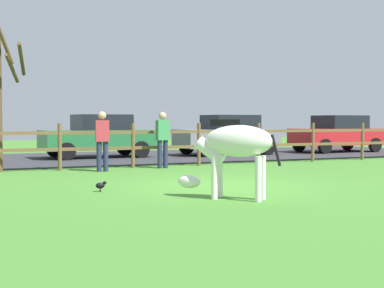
{
  "coord_description": "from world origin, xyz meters",
  "views": [
    {
      "loc": [
        -5.39,
        -10.66,
        1.39
      ],
      "look_at": [
        -0.27,
        0.97,
        0.86
      ],
      "focal_mm": 52.32,
      "sensor_mm": 36.0,
      "label": 1
    }
  ],
  "objects_px": {
    "parked_car_grey": "(228,134)",
    "parked_car_red": "(338,133)",
    "visitor_left_of_tree": "(102,138)",
    "zebra": "(234,147)",
    "parked_car_green": "(99,136)",
    "crow_on_grass": "(101,185)",
    "visitor_right_of_tree": "(163,137)"
  },
  "relations": [
    {
      "from": "parked_car_grey",
      "to": "parked_car_red",
      "type": "relative_size",
      "value": 1.0
    },
    {
      "from": "parked_car_grey",
      "to": "visitor_left_of_tree",
      "type": "relative_size",
      "value": 2.48
    },
    {
      "from": "zebra",
      "to": "parked_car_red",
      "type": "bearing_deg",
      "value": 44.89
    },
    {
      "from": "zebra",
      "to": "parked_car_green",
      "type": "distance_m",
      "value": 11.2
    },
    {
      "from": "crow_on_grass",
      "to": "parked_car_grey",
      "type": "xyz_separation_m",
      "value": [
        7.38,
        8.85,
        0.72
      ]
    },
    {
      "from": "visitor_left_of_tree",
      "to": "crow_on_grass",
      "type": "bearing_deg",
      "value": -105.09
    },
    {
      "from": "visitor_left_of_tree",
      "to": "parked_car_red",
      "type": "bearing_deg",
      "value": 21.33
    },
    {
      "from": "parked_car_green",
      "to": "parked_car_red",
      "type": "height_order",
      "value": "same"
    },
    {
      "from": "crow_on_grass",
      "to": "parked_car_red",
      "type": "xyz_separation_m",
      "value": [
        12.61,
        8.7,
        0.72
      ]
    },
    {
      "from": "parked_car_green",
      "to": "visitor_left_of_tree",
      "type": "distance_m",
      "value": 5.13
    },
    {
      "from": "parked_car_green",
      "to": "zebra",
      "type": "bearing_deg",
      "value": -92.16
    },
    {
      "from": "parked_car_green",
      "to": "visitor_right_of_tree",
      "type": "height_order",
      "value": "visitor_right_of_tree"
    },
    {
      "from": "parked_car_green",
      "to": "parked_car_grey",
      "type": "relative_size",
      "value": 1.01
    },
    {
      "from": "visitor_right_of_tree",
      "to": "visitor_left_of_tree",
      "type": "bearing_deg",
      "value": -169.76
    },
    {
      "from": "parked_car_grey",
      "to": "visitor_right_of_tree",
      "type": "height_order",
      "value": "visitor_right_of_tree"
    },
    {
      "from": "parked_car_grey",
      "to": "visitor_left_of_tree",
      "type": "distance_m",
      "value": 7.78
    },
    {
      "from": "zebra",
      "to": "crow_on_grass",
      "type": "height_order",
      "value": "zebra"
    },
    {
      "from": "zebra",
      "to": "visitor_right_of_tree",
      "type": "distance_m",
      "value": 6.64
    },
    {
      "from": "parked_car_red",
      "to": "visitor_left_of_tree",
      "type": "xyz_separation_m",
      "value": [
        -11.47,
        -4.48,
        0.06
      ]
    },
    {
      "from": "visitor_left_of_tree",
      "to": "visitor_right_of_tree",
      "type": "distance_m",
      "value": 1.92
    },
    {
      "from": "parked_car_green",
      "to": "parked_car_red",
      "type": "distance_m",
      "value": 10.31
    },
    {
      "from": "visitor_left_of_tree",
      "to": "parked_car_grey",
      "type": "bearing_deg",
      "value": 36.57
    },
    {
      "from": "parked_car_grey",
      "to": "visitor_right_of_tree",
      "type": "distance_m",
      "value": 6.12
    },
    {
      "from": "parked_car_green",
      "to": "visitor_left_of_tree",
      "type": "relative_size",
      "value": 2.49
    },
    {
      "from": "zebra",
      "to": "visitor_left_of_tree",
      "type": "height_order",
      "value": "visitor_left_of_tree"
    },
    {
      "from": "visitor_right_of_tree",
      "to": "zebra",
      "type": "bearing_deg",
      "value": -99.88
    },
    {
      "from": "crow_on_grass",
      "to": "visitor_left_of_tree",
      "type": "xyz_separation_m",
      "value": [
        1.14,
        4.22,
        0.78
      ]
    },
    {
      "from": "parked_car_grey",
      "to": "visitor_right_of_tree",
      "type": "bearing_deg",
      "value": -135.44
    },
    {
      "from": "parked_car_green",
      "to": "visitor_right_of_tree",
      "type": "xyz_separation_m",
      "value": [
        0.72,
        -4.65,
        0.06
      ]
    },
    {
      "from": "parked_car_green",
      "to": "visitor_left_of_tree",
      "type": "height_order",
      "value": "visitor_left_of_tree"
    },
    {
      "from": "zebra",
      "to": "crow_on_grass",
      "type": "xyz_separation_m",
      "value": [
        -1.89,
        1.98,
        -0.8
      ]
    },
    {
      "from": "crow_on_grass",
      "to": "visitor_right_of_tree",
      "type": "height_order",
      "value": "visitor_right_of_tree"
    }
  ]
}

